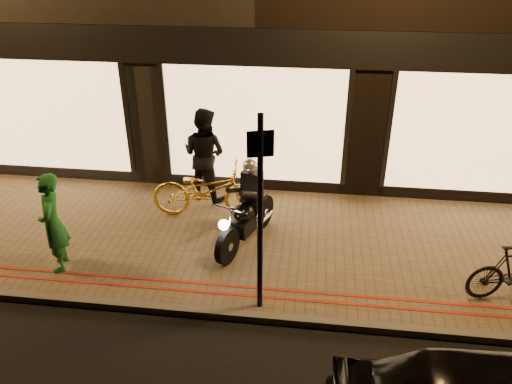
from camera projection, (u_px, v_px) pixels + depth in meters
ground at (220, 320)px, 7.36m from camera, size 90.00×90.00×0.00m
sidewalk at (241, 242)px, 9.09m from camera, size 50.00×4.00×0.12m
kerb_stone at (221, 314)px, 7.38m from camera, size 50.00×0.14×0.12m
red_kerb_lines at (226, 289)px, 7.79m from camera, size 50.00×0.26×0.01m
motorcycle at (247, 212)px, 8.70m from camera, size 0.88×1.86×1.59m
sign_post at (260, 208)px, 6.68m from camera, size 0.34×0.14×3.00m
bicycle_gold at (207, 190)px, 9.57m from camera, size 2.16×0.89×1.11m
person_green at (53, 223)px, 7.94m from camera, size 0.60×0.72×1.70m
person_dark at (204, 154)px, 10.08m from camera, size 1.13×1.01×1.93m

